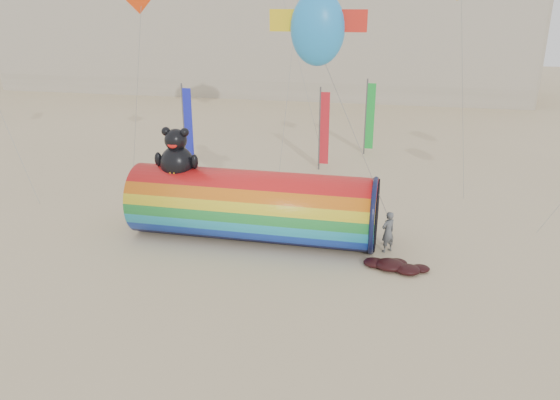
# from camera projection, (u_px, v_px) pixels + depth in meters

# --- Properties ---
(ground) EXTENTS (160.00, 160.00, 0.00)m
(ground) POSITION_uv_depth(u_px,v_px,m) (260.00, 268.00, 21.91)
(ground) COLOR #CCB58C
(ground) RESTS_ON ground
(windsock_assembly) EXTENTS (10.85, 3.31, 5.00)m
(windsock_assembly) POSITION_uv_depth(u_px,v_px,m) (252.00, 204.00, 24.04)
(windsock_assembly) COLOR red
(windsock_assembly) RESTS_ON ground
(kite_handler) EXTENTS (0.78, 0.77, 1.81)m
(kite_handler) POSITION_uv_depth(u_px,v_px,m) (388.00, 232.00, 23.03)
(kite_handler) COLOR #575B5F
(kite_handler) RESTS_ON ground
(fabric_bundle) EXTENTS (2.62, 1.35, 0.41)m
(fabric_bundle) POSITION_uv_depth(u_px,v_px,m) (395.00, 266.00, 21.69)
(fabric_bundle) COLOR #330909
(fabric_bundle) RESTS_ON ground
(festival_banners) EXTENTS (12.00, 4.86, 5.20)m
(festival_banners) POSITION_uv_depth(u_px,v_px,m) (294.00, 123.00, 35.45)
(festival_banners) COLOR #59595E
(festival_banners) RESTS_ON ground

